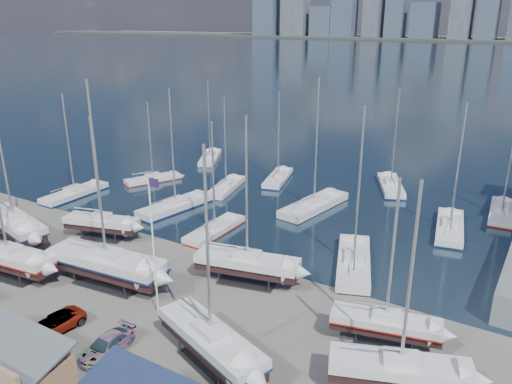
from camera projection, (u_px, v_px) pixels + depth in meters
The scene contains 26 objects.
ground at pixel (139, 291), 46.62m from camera, with size 1400.00×1400.00×0.00m, color #605E59.
water at pixel (506, 60), 297.14m from camera, with size 1400.00×600.00×0.40m, color #182C38.
sailboat_cradle_0 at pixel (14, 224), 56.22m from camera, with size 11.56×5.52×17.86m.
sailboat_cradle_1 at pixel (8, 257), 48.54m from camera, with size 10.64×4.07×16.71m.
sailboat_cradle_2 at pixel (101, 222), 57.05m from camera, with size 8.97×4.72×14.25m.
sailboat_cradle_3 at pixel (107, 263), 47.02m from camera, with size 12.42×4.55×19.37m.
sailboat_cradle_4 at pixel (247, 263), 47.39m from camera, with size 10.33×4.89×16.24m.
sailboat_cradle_5 at pixel (211, 340), 36.04m from camera, with size 10.73×6.26×16.69m.
sailboat_cradle_6 at pixel (386, 324), 38.28m from camera, with size 8.71×4.18×13.75m.
sailboat_cradle_7 at pixel (400, 369), 33.17m from camera, with size 9.69×5.68×15.33m.
sailboat_moored_0 at pixel (75, 194), 71.10m from camera, with size 2.87×10.24×15.31m.
sailboat_moored_1 at pixel (153, 180), 77.46m from camera, with size 6.06×8.86×12.99m.
sailboat_moored_2 at pixel (210, 158), 89.07m from camera, with size 6.80×9.90×14.67m.
sailboat_moored_3 at pixel (176, 207), 66.28m from camera, with size 5.01×11.55×16.72m.
sailboat_moored_4 at pixel (226, 188), 73.74m from camera, with size 4.65×9.82×14.31m.
sailboat_moored_5 at pixel (278, 179), 77.78m from camera, with size 5.12×10.10×14.55m.
sailboat_moored_6 at pixel (215, 231), 59.02m from camera, with size 2.68×9.38×14.00m.
sailboat_moored_7 at pixel (314, 207), 66.38m from camera, with size 5.27×12.36×18.08m.
sailboat_moored_8 at pixel (391, 187), 74.20m from camera, with size 6.94×10.71×15.59m.
sailboat_moored_9 at pixel (354, 264), 50.98m from camera, with size 6.90×11.87×17.30m.
sailboat_moored_10 at pixel (450, 229), 59.47m from camera, with size 4.81×11.11×16.08m.
sailboat_moored_11 at pixel (501, 213), 64.24m from camera, with size 3.44×10.05×14.78m.
car_b at pixel (28, 338), 38.41m from camera, with size 1.71×4.89×1.61m, color gray.
car_c at pixel (54, 324), 40.34m from camera, with size 2.35×5.10×1.42m, color gray.
car_d at pixel (107, 345), 37.74m from camera, with size 1.96×4.83×1.40m, color gray.
flagpole at pixel (153, 236), 40.75m from camera, with size 1.11×0.12×12.58m.
Camera 1 is at (30.47, -39.40, 24.19)m, focal length 35.00 mm.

